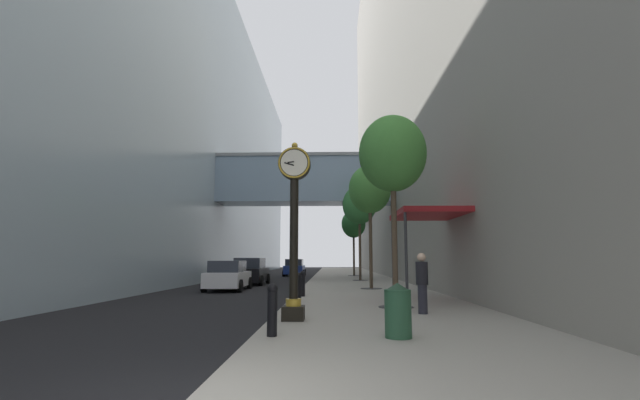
{
  "coord_description": "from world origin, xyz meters",
  "views": [
    {
      "loc": [
        1.59,
        -4.82,
        1.66
      ],
      "look_at": [
        0.96,
        18.69,
        4.85
      ],
      "focal_mm": 24.33,
      "sensor_mm": 36.0,
      "label": 1
    }
  ],
  "objects_px": {
    "bollard_fifth": "(303,283)",
    "trash_bin": "(398,309)",
    "street_tree_far": "(354,224)",
    "pedestrian_walking": "(422,281)",
    "street_tree_mid_far": "(359,205)",
    "car_blue_near": "(295,268)",
    "car_white_far": "(228,276)",
    "car_black_mid": "(250,272)",
    "street_tree_mid_near": "(370,190)",
    "bollard_nearest": "(272,308)",
    "street_tree_near": "(392,155)",
    "street_clock": "(294,220)",
    "bollard_fourth": "(298,287)",
    "bollard_third": "(293,291)"
  },
  "relations": [
    {
      "from": "street_tree_far",
      "to": "trash_bin",
      "type": "height_order",
      "value": "street_tree_far"
    },
    {
      "from": "street_tree_far",
      "to": "bollard_fifth",
      "type": "bearing_deg",
      "value": -98.42
    },
    {
      "from": "street_clock",
      "to": "street_tree_near",
      "type": "relative_size",
      "value": 0.73
    },
    {
      "from": "bollard_fourth",
      "to": "car_black_mid",
      "type": "bearing_deg",
      "value": 108.03
    },
    {
      "from": "street_tree_mid_far",
      "to": "trash_bin",
      "type": "bearing_deg",
      "value": -91.88
    },
    {
      "from": "street_tree_mid_far",
      "to": "car_white_far",
      "type": "distance_m",
      "value": 11.99
    },
    {
      "from": "bollard_fifth",
      "to": "street_tree_mid_far",
      "type": "relative_size",
      "value": 0.15
    },
    {
      "from": "bollard_nearest",
      "to": "car_black_mid",
      "type": "bearing_deg",
      "value": 101.86
    },
    {
      "from": "street_tree_mid_near",
      "to": "pedestrian_walking",
      "type": "bearing_deg",
      "value": -87.11
    },
    {
      "from": "trash_bin",
      "to": "car_blue_near",
      "type": "distance_m",
      "value": 34.07
    },
    {
      "from": "bollard_nearest",
      "to": "street_tree_mid_near",
      "type": "bearing_deg",
      "value": 76.87
    },
    {
      "from": "bollard_fifth",
      "to": "trash_bin",
      "type": "height_order",
      "value": "trash_bin"
    },
    {
      "from": "car_white_far",
      "to": "street_tree_near",
      "type": "bearing_deg",
      "value": -50.26
    },
    {
      "from": "pedestrian_walking",
      "to": "car_white_far",
      "type": "xyz_separation_m",
      "value": [
        -8.01,
        10.63,
        -0.27
      ]
    },
    {
      "from": "street_tree_mid_far",
      "to": "car_black_mid",
      "type": "height_order",
      "value": "street_tree_mid_far"
    },
    {
      "from": "pedestrian_walking",
      "to": "car_black_mid",
      "type": "height_order",
      "value": "pedestrian_walking"
    },
    {
      "from": "street_tree_mid_far",
      "to": "car_blue_near",
      "type": "xyz_separation_m",
      "value": [
        -5.63,
        11.3,
        -4.7
      ]
    },
    {
      "from": "street_tree_mid_far",
      "to": "street_tree_far",
      "type": "xyz_separation_m",
      "value": [
        0.0,
        8.55,
        -0.7
      ]
    },
    {
      "from": "car_blue_near",
      "to": "car_black_mid",
      "type": "distance_m",
      "value": 14.37
    },
    {
      "from": "bollard_fourth",
      "to": "street_tree_far",
      "type": "bearing_deg",
      "value": 82.37
    },
    {
      "from": "bollard_nearest",
      "to": "pedestrian_walking",
      "type": "distance_m",
      "value": 5.2
    },
    {
      "from": "street_tree_far",
      "to": "pedestrian_walking",
      "type": "relative_size",
      "value": 3.53
    },
    {
      "from": "street_tree_mid_far",
      "to": "street_tree_far",
      "type": "bearing_deg",
      "value": 90.0
    },
    {
      "from": "street_tree_far",
      "to": "pedestrian_walking",
      "type": "height_order",
      "value": "street_tree_far"
    },
    {
      "from": "car_white_far",
      "to": "street_tree_mid_near",
      "type": "bearing_deg",
      "value": -3.6
    },
    {
      "from": "bollard_fourth",
      "to": "trash_bin",
      "type": "bearing_deg",
      "value": -70.43
    },
    {
      "from": "car_blue_near",
      "to": "car_black_mid",
      "type": "height_order",
      "value": "car_black_mid"
    },
    {
      "from": "car_blue_near",
      "to": "pedestrian_walking",
      "type": "bearing_deg",
      "value": -78.43
    },
    {
      "from": "bollard_fifth",
      "to": "street_tree_mid_near",
      "type": "bearing_deg",
      "value": 55.19
    },
    {
      "from": "bollard_third",
      "to": "car_white_far",
      "type": "height_order",
      "value": "car_white_far"
    },
    {
      "from": "bollard_third",
      "to": "car_white_far",
      "type": "bearing_deg",
      "value": 113.9
    },
    {
      "from": "bollard_third",
      "to": "car_blue_near",
      "type": "relative_size",
      "value": 0.25
    },
    {
      "from": "bollard_third",
      "to": "car_blue_near",
      "type": "distance_m",
      "value": 29.14
    },
    {
      "from": "street_tree_near",
      "to": "street_clock",
      "type": "bearing_deg",
      "value": -134.98
    },
    {
      "from": "trash_bin",
      "to": "car_white_far",
      "type": "height_order",
      "value": "car_white_far"
    },
    {
      "from": "trash_bin",
      "to": "bollard_nearest",
      "type": "bearing_deg",
      "value": 177.52
    },
    {
      "from": "bollard_fifth",
      "to": "pedestrian_walking",
      "type": "xyz_separation_m",
      "value": [
        3.73,
        -5.54,
        0.35
      ]
    },
    {
      "from": "street_tree_far",
      "to": "car_black_mid",
      "type": "distance_m",
      "value": 14.19
    },
    {
      "from": "street_clock",
      "to": "bollard_fourth",
      "type": "distance_m",
      "value": 5.03
    },
    {
      "from": "street_tree_near",
      "to": "street_tree_mid_far",
      "type": "distance_m",
      "value": 17.1
    },
    {
      "from": "bollard_fifth",
      "to": "car_black_mid",
      "type": "distance_m",
      "value": 10.97
    },
    {
      "from": "pedestrian_walking",
      "to": "bollard_fifth",
      "type": "bearing_deg",
      "value": 123.93
    },
    {
      "from": "street_tree_mid_near",
      "to": "pedestrian_walking",
      "type": "xyz_separation_m",
      "value": [
        0.51,
        -10.16,
        -4.22
      ]
    },
    {
      "from": "bollard_fifth",
      "to": "car_black_mid",
      "type": "height_order",
      "value": "car_black_mid"
    },
    {
      "from": "street_tree_mid_far",
      "to": "car_black_mid",
      "type": "distance_m",
      "value": 9.14
    },
    {
      "from": "street_clock",
      "to": "trash_bin",
      "type": "relative_size",
      "value": 4.33
    },
    {
      "from": "street_tree_far",
      "to": "car_white_far",
      "type": "bearing_deg",
      "value": -114.28
    },
    {
      "from": "street_tree_near",
      "to": "street_tree_far",
      "type": "xyz_separation_m",
      "value": [
        0.0,
        25.64,
        -0.28
      ]
    },
    {
      "from": "pedestrian_walking",
      "to": "car_white_far",
      "type": "distance_m",
      "value": 13.32
    },
    {
      "from": "bollard_fifth",
      "to": "car_blue_near",
      "type": "relative_size",
      "value": 0.25
    }
  ]
}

